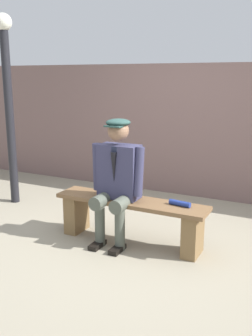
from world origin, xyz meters
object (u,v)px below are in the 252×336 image
Objects in this scene: bench at (130,215)px; rolled_magazine at (180,203)px; seated_man at (117,176)px; lamp_post at (8,94)px.

rolled_magazine is at bearing -175.42° from bench.
seated_man is at bearing 7.90° from rolled_magazine.
bench is 0.47m from seated_man.
lamp_post is (2.15, -0.51, 1.25)m from bench.
seated_man is at bearing 164.33° from lamp_post.
lamp_post is (2.01, -0.56, 0.80)m from seated_man.
seated_man is 2.24m from lamp_post.
lamp_post is at bearing -9.86° from rolled_magazine.
rolled_magazine is 0.09× the size of lamp_post.
seated_man is 0.73m from rolled_magazine.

